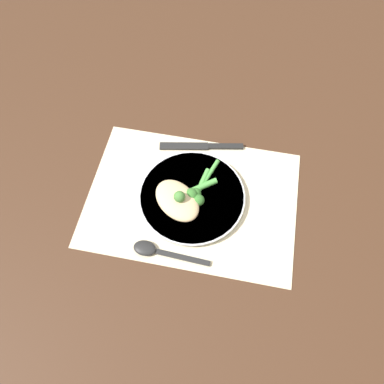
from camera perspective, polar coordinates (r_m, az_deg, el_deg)
ground_plane at (r=0.85m, az=-0.00°, el=-1.07°), size 3.00×3.00×0.00m
placemat at (r=0.85m, az=-0.00°, el=-1.01°), size 0.47×0.33×0.00m
plate at (r=0.84m, az=-0.00°, el=-0.68°), size 0.24×0.24×0.01m
chicken_fillet at (r=0.81m, az=-2.27°, el=-1.27°), size 0.14×0.13×0.03m
pesto_dollop_primary at (r=0.79m, az=-1.92°, el=-0.71°), size 0.02×0.02×0.02m
broccoli_stalk_right at (r=0.82m, az=-2.19°, el=-0.81°), size 0.12×0.10×0.03m
broccoli_stalk_front at (r=0.82m, az=0.73°, el=-0.47°), size 0.04×0.10×0.03m
broccoli_stalk_left at (r=0.83m, az=0.42°, el=0.11°), size 0.07×0.12×0.03m
knife at (r=0.92m, az=1.62°, el=6.99°), size 0.20×0.05×0.01m
spoon at (r=0.80m, az=-5.93°, el=-8.80°), size 0.17×0.04×0.01m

